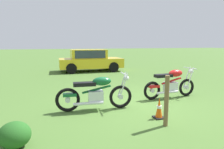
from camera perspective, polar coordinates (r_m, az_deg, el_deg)
ground_plane at (r=6.43m, az=6.99°, el=-7.72°), size 120.00×120.00×0.00m
motorcycle_green at (r=5.54m, az=-4.68°, el=-5.32°), size 2.13×0.64×1.02m
motorcycle_red at (r=7.02m, az=16.49°, el=-2.55°), size 2.00×0.64×1.02m
car_yellow at (r=13.26m, az=-6.41°, el=4.40°), size 4.11×2.02×1.43m
fence_post_wooden at (r=4.60m, az=15.31°, el=-7.33°), size 0.10×0.10×1.15m
traffic_cone at (r=5.12m, az=13.32°, el=-9.53°), size 0.25×0.25×0.52m
shrub_low at (r=4.05m, az=-26.11°, el=-15.28°), size 0.56×0.52×0.48m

